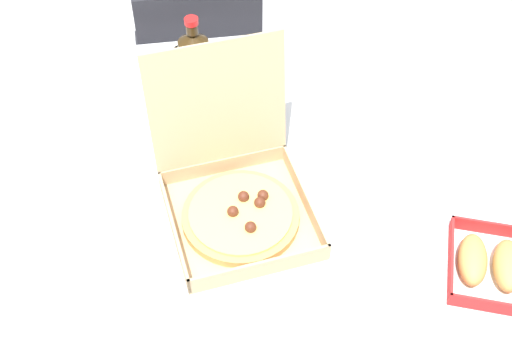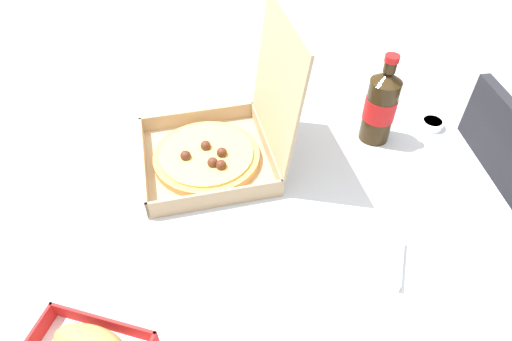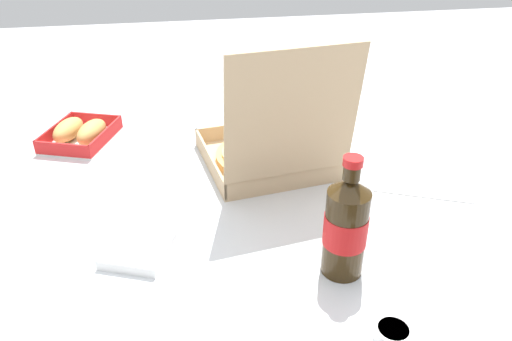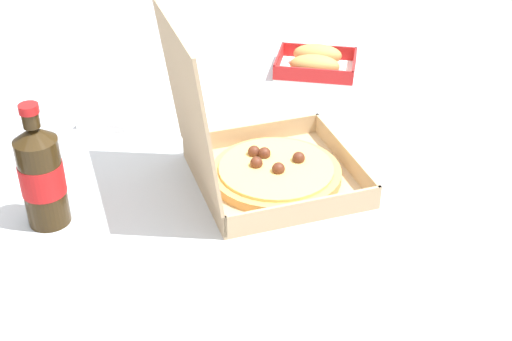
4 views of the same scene
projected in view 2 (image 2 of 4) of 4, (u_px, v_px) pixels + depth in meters
The scene contains 8 objects.
ground_plane at pixel (260, 336), 1.49m from camera, with size 10.00×10.00×0.00m, color #B2B2B7.
dining_table at pixel (262, 207), 1.01m from camera, with size 1.18×1.02×0.76m.
chair at pixel (510, 208), 1.27m from camera, with size 0.41×0.41×0.83m.
pizza_box_open at pixel (219, 145), 0.98m from camera, with size 0.33×0.36×0.33m.
cola_bottle at pixel (381, 106), 1.00m from camera, with size 0.07×0.07×0.22m.
paper_menu at pixel (259, 79), 1.25m from camera, with size 0.21×0.15×0.00m, color white.
napkin_pile at pixel (372, 257), 0.81m from camera, with size 0.11×0.11×0.02m, color white.
dipping_sauce_cup at pixel (432, 123), 1.09m from camera, with size 0.06×0.06×0.02m.
Camera 2 is at (0.66, -0.07, 1.45)m, focal length 30.46 mm.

